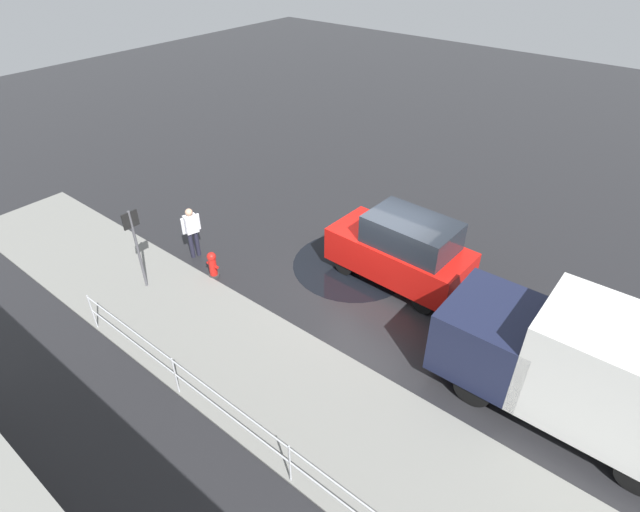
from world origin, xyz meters
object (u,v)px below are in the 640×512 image
fire_hydrant (213,265)px  pedestrian (192,229)px  moving_hatchback (402,250)px  delivery_truck (588,370)px  sign_post (135,239)px

fire_hydrant → pedestrian: bearing=-15.6°
moving_hatchback → delivery_truck: delivery_truck is taller
delivery_truck → sign_post: size_ratio=2.25×
moving_hatchback → delivery_truck: size_ratio=0.73×
moving_hatchback → sign_post: 7.07m
sign_post → moving_hatchback: bearing=-138.7°
moving_hatchback → pedestrian: moving_hatchback is taller
fire_hydrant → sign_post: 2.19m
delivery_truck → fire_hydrant: (9.36, 1.41, -0.97)m
moving_hatchback → fire_hydrant: size_ratio=4.92×
delivery_truck → pedestrian: (10.56, 1.07, -0.42)m
delivery_truck → fire_hydrant: size_ratio=6.72×
moving_hatchback → fire_hydrant: bearing=36.8°
delivery_truck → fire_hydrant: delivery_truck is taller
moving_hatchback → sign_post: (5.29, 4.65, 0.55)m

